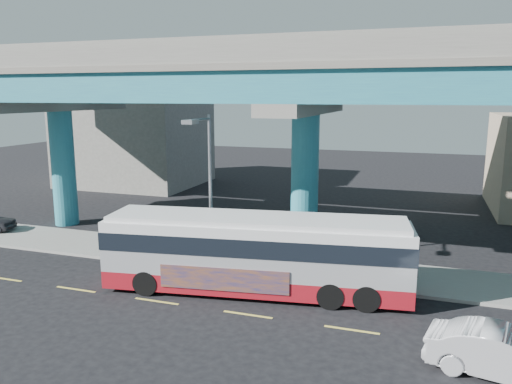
% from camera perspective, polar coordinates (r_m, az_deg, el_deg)
% --- Properties ---
extents(ground, '(120.00, 120.00, 0.00)m').
position_cam_1_polar(ground, '(20.16, -0.64, -13.51)').
color(ground, black).
rests_on(ground, ground).
extents(sidewalk, '(70.00, 4.00, 0.15)m').
position_cam_1_polar(sidewalk, '(25.02, 3.58, -8.37)').
color(sidewalk, gray).
rests_on(sidewalk, ground).
extents(lane_markings, '(58.00, 0.12, 0.01)m').
position_cam_1_polar(lane_markings, '(19.90, -0.94, -13.83)').
color(lane_markings, '#D8C64C').
rests_on(lane_markings, ground).
extents(viaduct, '(52.00, 12.40, 11.70)m').
position_cam_1_polar(viaduct, '(27.12, 5.85, 12.58)').
color(viaduct, '#226782').
rests_on(viaduct, ground).
extents(building_concrete, '(12.00, 10.00, 9.00)m').
position_cam_1_polar(building_concrete, '(49.01, -13.62, 6.17)').
color(building_concrete, gray).
rests_on(building_concrete, ground).
extents(transit_bus, '(13.26, 4.65, 3.34)m').
position_cam_1_polar(transit_bus, '(21.43, 0.01, -6.75)').
color(transit_bus, maroon).
rests_on(transit_bus, ground).
extents(sedan, '(3.33, 5.14, 1.49)m').
position_cam_1_polar(sedan, '(17.35, 26.59, -16.27)').
color(sedan, '#B2B2B7').
rests_on(sedan, ground).
extents(street_lamp, '(0.50, 2.42, 7.35)m').
position_cam_1_polar(street_lamp, '(23.08, -5.82, 2.44)').
color(street_lamp, gray).
rests_on(street_lamp, sidewalk).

